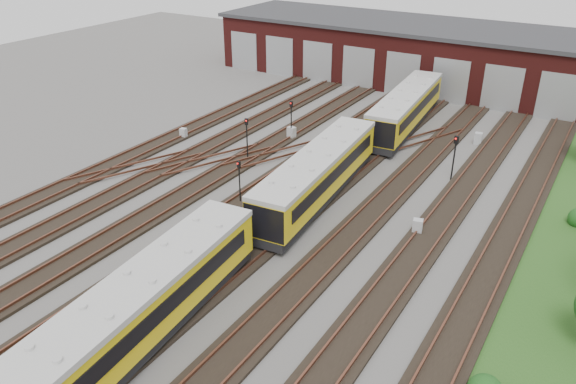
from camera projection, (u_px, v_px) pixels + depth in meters
The scene contains 13 objects.
ground at pixel (213, 252), 32.13m from camera, with size 120.00×120.00×0.00m, color #4D4A47.
track_network at pixel (217, 245), 32.61m from camera, with size 30.40×70.00×0.33m.
maintenance_shed at pixel (441, 55), 61.04m from camera, with size 51.00×12.50×6.35m.
metro_train at pixel (318, 175), 36.94m from camera, with size 3.96×47.04×3.07m.
signal_mast_0 at pixel (239, 177), 36.51m from camera, with size 0.27×0.25×3.06m.
signal_mast_1 at pixel (291, 116), 46.62m from camera, with size 0.26×0.24×3.39m.
signal_mast_2 at pixel (247, 134), 42.95m from camera, with size 0.29×0.28×3.36m.
signal_mast_3 at pixel (455, 152), 39.62m from camera, with size 0.33×0.31×3.38m.
relay_cabinet_0 at pixel (183, 133), 47.70m from camera, with size 0.53×0.44×0.89m, color #B3B5B8.
relay_cabinet_1 at pixel (291, 133), 47.54m from camera, with size 0.63×0.53×1.06m, color #B3B5B8.
relay_cabinet_2 at pixel (342, 155), 43.32m from camera, with size 0.61×0.51×1.02m, color #B3B5B8.
relay_cabinet_3 at pixel (478, 138), 46.52m from camera, with size 0.59×0.49×0.99m, color #B3B5B8.
relay_cabinet_4 at pixel (417, 227), 33.71m from camera, with size 0.58×0.48×0.96m, color #B3B5B8.
Camera 1 is at (17.82, -20.83, 17.64)m, focal length 35.00 mm.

